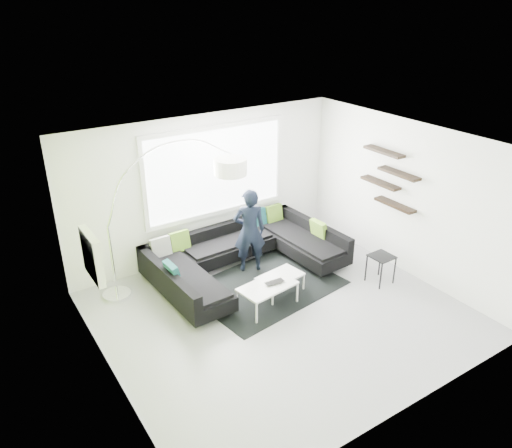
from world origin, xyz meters
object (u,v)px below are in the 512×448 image
Objects in this scene: person at (249,231)px; laptop at (276,284)px; sectional_sofa at (247,258)px; coffee_table at (274,289)px; side_table at (380,269)px; arc_lamp at (108,227)px.

person reaches higher than laptop.
coffee_table is (-0.09, -0.99, -0.12)m from sectional_sofa.
side_table is 0.33× the size of person.
sectional_sofa is at bearing 60.76° from person.
laptop is at bearing -100.67° from sectional_sofa.
person reaches higher than side_table.
sectional_sofa is 6.53× the size of side_table.
laptop is at bearing 100.04° from person.
laptop is at bearing 168.07° from side_table.
laptop is at bearing -25.50° from arc_lamp.
person reaches higher than coffee_table.
arc_lamp reaches higher than person.
coffee_table is at bearing -21.90° from arc_lamp.
coffee_table is at bearing 163.17° from side_table.
laptop is (-1.99, 0.42, 0.15)m from side_table.
person reaches higher than sectional_sofa.
sectional_sofa is at bearing 76.90° from coffee_table.
sectional_sofa is at bearing -0.60° from arc_lamp.
arc_lamp reaches higher than side_table.
arc_lamp is (-2.29, 0.57, 0.99)m from sectional_sofa.
sectional_sofa is 0.50m from person.
person is (0.20, 1.08, 0.61)m from coffee_table.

